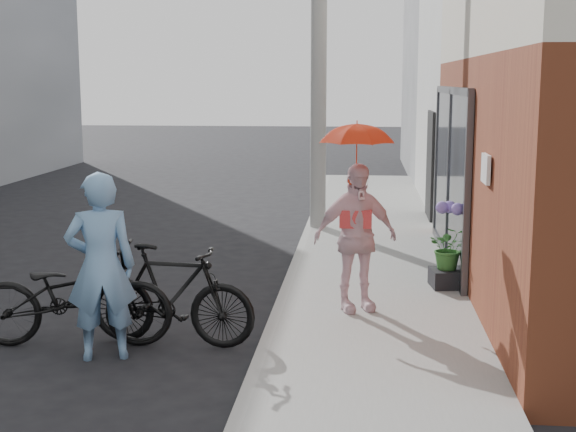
# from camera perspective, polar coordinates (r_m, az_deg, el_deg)

# --- Properties ---
(ground) EXTENTS (80.00, 80.00, 0.00)m
(ground) POSITION_cam_1_polar(r_m,az_deg,el_deg) (8.84, -7.36, -8.39)
(ground) COLOR black
(ground) RESTS_ON ground
(sidewalk) EXTENTS (2.20, 24.00, 0.12)m
(sidewalk) POSITION_cam_1_polar(r_m,az_deg,el_deg) (10.54, 6.33, -5.07)
(sidewalk) COLOR gray
(sidewalk) RESTS_ON ground
(curb) EXTENTS (0.12, 24.00, 0.12)m
(curb) POSITION_cam_1_polar(r_m,az_deg,el_deg) (10.58, 0.02, -4.95)
(curb) COLOR #9E9E99
(curb) RESTS_ON ground
(east_building_far) EXTENTS (8.00, 8.00, 7.00)m
(east_building_far) POSITION_cam_1_polar(r_m,az_deg,el_deg) (24.78, 18.06, 10.96)
(east_building_far) COLOR slate
(east_building_far) RESTS_ON ground
(utility_pole) EXTENTS (0.28, 0.28, 7.00)m
(utility_pole) POSITION_cam_1_polar(r_m,az_deg,el_deg) (14.24, 2.21, 12.75)
(utility_pole) COLOR #9E9E99
(utility_pole) RESTS_ON ground
(officer) EXTENTS (0.78, 0.63, 1.86)m
(officer) POSITION_cam_1_polar(r_m,az_deg,el_deg) (8.03, -13.17, -3.52)
(officer) COLOR #709DC8
(officer) RESTS_ON ground
(bike_left) EXTENTS (2.10, 0.92, 1.07)m
(bike_left) POSITION_cam_1_polar(r_m,az_deg,el_deg) (8.58, -15.02, -5.48)
(bike_left) COLOR black
(bike_left) RESTS_ON ground
(bike_right) EXTENTS (1.82, 0.70, 1.07)m
(bike_right) POSITION_cam_1_polar(r_m,az_deg,el_deg) (8.40, -8.27, -5.58)
(bike_right) COLOR black
(bike_right) RESTS_ON ground
(kimono_woman) EXTENTS (1.07, 0.76, 1.69)m
(kimono_woman) POSITION_cam_1_polar(r_m,az_deg,el_deg) (9.10, 4.82, -1.53)
(kimono_woman) COLOR beige
(kimono_woman) RESTS_ON sidewalk
(parasol) EXTENTS (0.82, 0.82, 0.72)m
(parasol) POSITION_cam_1_polar(r_m,az_deg,el_deg) (8.95, 4.92, 6.07)
(parasol) COLOR #EB411B
(parasol) RESTS_ON kimono_woman
(planter) EXTENTS (0.49, 0.49, 0.23)m
(planter) POSITION_cam_1_polar(r_m,az_deg,el_deg) (10.44, 11.32, -4.35)
(planter) COLOR black
(planter) RESTS_ON sidewalk
(potted_plant) EXTENTS (0.51, 0.44, 0.56)m
(potted_plant) POSITION_cam_1_polar(r_m,az_deg,el_deg) (10.35, 11.39, -2.22)
(potted_plant) COLOR #336D2B
(potted_plant) RESTS_ON planter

